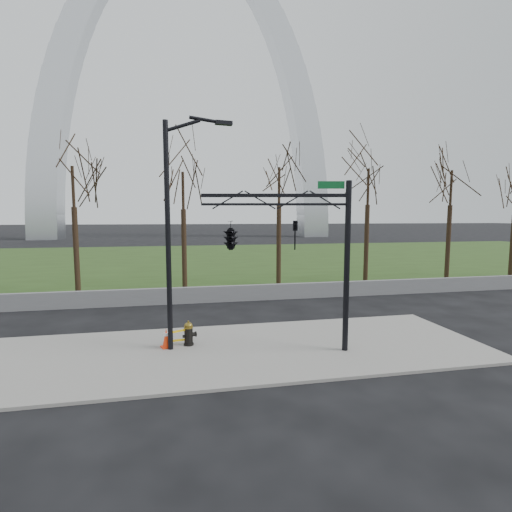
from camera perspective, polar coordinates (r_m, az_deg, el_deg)
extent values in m
plane|color=black|center=(13.84, -2.83, -14.25)|extent=(500.00, 500.00, 0.00)
cube|color=gray|center=(13.82, -2.83, -14.05)|extent=(18.00, 6.00, 0.10)
cube|color=#273D16|center=(43.15, -8.83, -0.45)|extent=(120.00, 40.00, 0.06)
cube|color=#59595B|center=(21.37, -6.08, -5.77)|extent=(60.00, 0.30, 0.90)
cylinder|color=black|center=(14.36, -10.17, -13.01)|extent=(0.37, 0.37, 0.06)
cylinder|color=black|center=(14.27, -10.19, -11.90)|extent=(0.28, 0.28, 0.65)
cylinder|color=black|center=(14.30, -9.29, -11.62)|extent=(0.25, 0.21, 0.17)
cylinder|color=black|center=(14.23, -10.83, -11.88)|extent=(0.13, 0.13, 0.11)
cylinder|color=olive|center=(14.17, -10.21, -10.58)|extent=(0.32, 0.32, 0.06)
ellipsoid|color=olive|center=(14.15, -10.22, -10.33)|extent=(0.30, 0.30, 0.23)
cylinder|color=olive|center=(14.12, -10.23, -9.82)|extent=(0.06, 0.06, 0.09)
cube|color=#FB360D|center=(14.28, -13.42, -13.25)|extent=(0.46, 0.46, 0.04)
cone|color=#FB360D|center=(14.17, -13.46, -11.92)|extent=(0.28, 0.28, 0.66)
cylinder|color=white|center=(14.13, -13.47, -11.46)|extent=(0.21, 0.21, 0.10)
cylinder|color=black|center=(13.31, -13.19, 2.46)|extent=(0.18, 0.18, 8.00)
cylinder|color=black|center=(13.70, -11.17, 18.81)|extent=(1.27, 0.26, 0.56)
cylinder|color=black|center=(13.89, -7.49, 19.75)|extent=(1.21, 0.26, 0.22)
cube|color=black|center=(14.00, -4.93, 19.46)|extent=(0.62, 0.29, 0.14)
cylinder|color=black|center=(13.34, 13.61, -1.86)|extent=(0.20, 0.20, 6.00)
cube|color=black|center=(12.89, 2.87, 9.17)|extent=(4.92, 1.12, 0.12)
cube|color=black|center=(12.87, 2.87, 7.83)|extent=(4.91, 1.08, 0.08)
cube|color=#0C5926|center=(13.14, 11.33, 10.53)|extent=(0.89, 0.22, 0.25)
imported|color=black|center=(12.93, 5.95, 3.15)|extent=(0.20, 0.23, 1.00)
imported|color=black|center=(12.90, -3.84, 3.16)|extent=(1.02, 2.54, 1.00)
cube|color=yellow|center=(14.04, -11.52, -11.07)|extent=(0.64, 0.31, 0.08)
cube|color=yellow|center=(14.25, -11.80, -12.41)|extent=(0.79, 0.11, 0.08)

